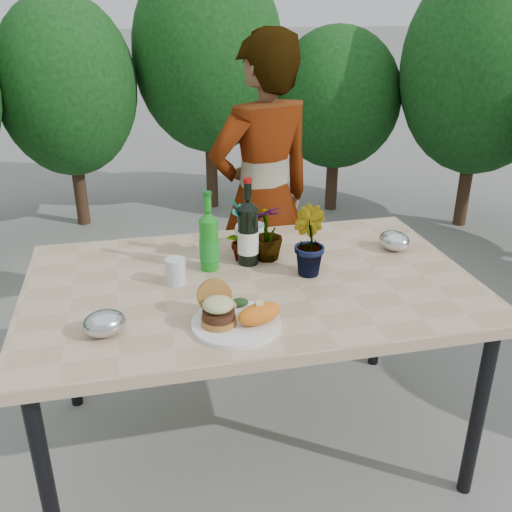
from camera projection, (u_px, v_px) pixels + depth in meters
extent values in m
plane|color=slate|center=(252.00, 442.00, 2.36)|extent=(80.00, 80.00, 0.00)
cube|color=tan|center=(251.00, 285.00, 2.07)|extent=(1.60, 1.00, 0.04)
cylinder|color=black|center=(46.00, 483.00, 1.70)|extent=(0.05, 0.05, 0.71)
cylinder|color=black|center=(478.00, 413.00, 1.99)|extent=(0.05, 0.05, 0.71)
cylinder|color=black|center=(67.00, 336.00, 2.45)|extent=(0.05, 0.05, 0.71)
cylinder|color=black|center=(379.00, 301.00, 2.74)|extent=(0.05, 0.05, 0.71)
cylinder|color=#382316|center=(81.00, 199.00, 4.61)|extent=(0.10, 0.10, 0.42)
ellipsoid|color=#1C561D|center=(67.00, 86.00, 4.25)|extent=(1.04, 1.04, 1.34)
cylinder|color=#382316|center=(212.00, 179.00, 4.99)|extent=(0.10, 0.10, 0.50)
ellipsoid|color=#1C561D|center=(208.00, 53.00, 4.57)|extent=(1.21, 1.21, 1.58)
cylinder|color=#382316|center=(331.00, 188.00, 4.95)|extent=(0.10, 0.10, 0.38)
ellipsoid|color=#1C561D|center=(336.00, 98.00, 4.64)|extent=(1.04, 1.04, 1.14)
cylinder|color=#382316|center=(463.00, 198.00, 4.59)|extent=(0.10, 0.10, 0.44)
ellipsoid|color=#1C561D|center=(483.00, 68.00, 4.18)|extent=(1.20, 1.20, 1.57)
cylinder|color=white|center=(236.00, 324.00, 1.76)|extent=(0.28, 0.28, 0.01)
cylinder|color=#B7722D|center=(219.00, 321.00, 1.75)|extent=(0.11, 0.11, 0.02)
cylinder|color=#472314|center=(219.00, 314.00, 1.74)|extent=(0.10, 0.10, 0.02)
ellipsoid|color=beige|center=(218.00, 304.00, 1.72)|extent=(0.10, 0.10, 0.04)
cylinder|color=#B7722D|center=(214.00, 296.00, 1.79)|extent=(0.11, 0.06, 0.11)
ellipsoid|color=orange|center=(259.00, 314.00, 1.74)|extent=(0.17, 0.12, 0.06)
ellipsoid|color=olive|center=(231.00, 304.00, 1.84)|extent=(0.04, 0.04, 0.02)
ellipsoid|color=#193814|center=(240.00, 302.00, 1.85)|extent=(0.06, 0.04, 0.03)
cylinder|color=black|center=(248.00, 236.00, 2.15)|extent=(0.08, 0.08, 0.22)
cylinder|color=white|center=(248.00, 242.00, 2.16)|extent=(0.08, 0.08, 0.09)
cone|color=black|center=(248.00, 204.00, 2.09)|extent=(0.08, 0.08, 0.04)
cylinder|color=black|center=(248.00, 191.00, 2.07)|extent=(0.03, 0.03, 0.06)
cylinder|color=maroon|center=(248.00, 181.00, 2.06)|extent=(0.03, 0.03, 0.02)
cylinder|color=#18861B|center=(209.00, 245.00, 2.11)|extent=(0.07, 0.07, 0.19)
cylinder|color=#198C26|center=(209.00, 250.00, 2.11)|extent=(0.07, 0.07, 0.08)
cone|color=#18861B|center=(208.00, 216.00, 2.06)|extent=(0.07, 0.07, 0.03)
cylinder|color=#18861B|center=(208.00, 203.00, 2.04)|extent=(0.03, 0.03, 0.06)
cylinder|color=#0C5919|center=(207.00, 194.00, 2.02)|extent=(0.03, 0.03, 0.01)
cylinder|color=silver|center=(176.00, 271.00, 2.01)|extent=(0.07, 0.07, 0.09)
imported|color=#23541D|center=(241.00, 230.00, 2.16)|extent=(0.14, 0.16, 0.25)
imported|color=#255C1F|center=(308.00, 241.00, 2.06)|extent=(0.14, 0.16, 0.25)
imported|color=#28531C|center=(267.00, 232.00, 2.18)|extent=(0.15, 0.15, 0.22)
imported|color=white|center=(251.00, 237.00, 2.30)|extent=(0.15, 0.15, 0.10)
ellipsoid|color=#B4B6BB|center=(104.00, 323.00, 1.71)|extent=(0.16, 0.14, 0.08)
ellipsoid|color=silver|center=(394.00, 241.00, 2.29)|extent=(0.16, 0.17, 0.08)
imported|color=#8A5845|center=(263.00, 200.00, 2.76)|extent=(0.67, 0.55, 1.58)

